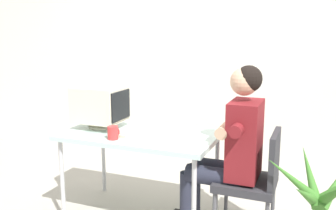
{
  "coord_description": "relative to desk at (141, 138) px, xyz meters",
  "views": [
    {
      "loc": [
        1.34,
        -2.7,
        1.56
      ],
      "look_at": [
        0.24,
        0.0,
        1.0
      ],
      "focal_mm": 39.83,
      "sensor_mm": 36.0,
      "label": 1
    }
  ],
  "objects": [
    {
      "name": "desk",
      "position": [
        0.0,
        0.0,
        0.0
      ],
      "size": [
        1.27,
        0.76,
        0.75
      ],
      "color": "#B7B7BC",
      "rests_on": "ground_plane"
    },
    {
      "name": "person_seated",
      "position": [
        0.76,
        -0.02,
        0.04
      ],
      "size": [
        0.71,
        0.56,
        1.33
      ],
      "color": "maroon",
      "rests_on": "ground_plane"
    },
    {
      "name": "keyboard",
      "position": [
        -0.1,
        -0.01,
        0.07
      ],
      "size": [
        0.16,
        0.41,
        0.03
      ],
      "color": "beige",
      "rests_on": "desk"
    },
    {
      "name": "crt_monitor",
      "position": [
        -0.39,
        0.02,
        0.26
      ],
      "size": [
        0.41,
        0.35,
        0.36
      ],
      "color": "beige",
      "rests_on": "desk"
    },
    {
      "name": "office_chair",
      "position": [
        0.95,
        -0.02,
        -0.2
      ],
      "size": [
        0.44,
        0.44,
        0.86
      ],
      "color": "#4C4C51",
      "rests_on": "ground_plane"
    },
    {
      "name": "desk_mug",
      "position": [
        -0.11,
        -0.26,
        0.1
      ],
      "size": [
        0.08,
        0.09,
        0.1
      ],
      "color": "red",
      "rests_on": "desk"
    },
    {
      "name": "wall_back",
      "position": [
        0.3,
        1.4,
        0.81
      ],
      "size": [
        8.0,
        0.1,
        3.0
      ],
      "primitive_type": "cube",
      "color": "silver",
      "rests_on": "ground_plane"
    }
  ]
}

